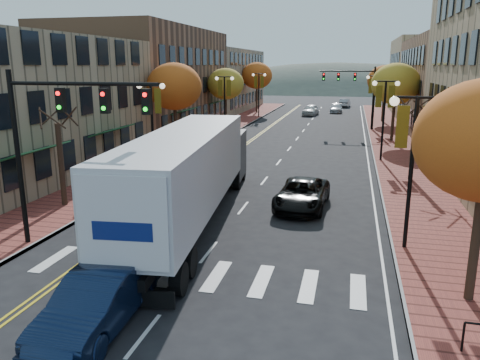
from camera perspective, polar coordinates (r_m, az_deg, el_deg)
The scene contains 27 objects.
ground at distance 15.24m, azimuth -8.41°, elevation -14.33°, with size 200.00×200.00×0.00m, color black.
sidewalk_left at distance 47.63m, azimuth -4.08°, elevation 5.26°, with size 4.00×85.00×0.15m, color brown.
sidewalk_right at distance 45.63m, azimuth 18.09°, elevation 4.23°, with size 4.00×85.00×0.15m, color brown.
building_left_mid at distance 53.28m, azimuth -11.44°, elevation 11.80°, with size 12.00×24.00×11.00m, color brown.
building_left_far at distance 76.73m, azimuth -3.48°, elevation 12.02°, with size 12.00×26.00×9.50m, color #9E8966.
building_right_far at distance 77.59m, azimuth 23.79°, elevation 11.48°, with size 15.00×20.00×11.00m, color #9E8966.
tree_left_a at distance 25.34m, azimuth -20.96°, elevation 1.75°, with size 0.28×0.28×4.20m.
tree_left_b at distance 39.12m, azimuth -8.01°, elevation 11.21°, with size 4.48×4.48×7.21m.
tree_left_c at distance 54.34m, azimuth -1.76°, elevation 11.62°, with size 4.16×4.16×6.69m.
tree_left_d at distance 71.85m, azimuth 2.07°, elevation 12.60°, with size 4.61×4.61×7.42m.
tree_right_b at distance 31.05m, azimuth 20.35°, elevation 3.88°, with size 0.28×0.28×4.20m.
tree_right_c at distance 46.60m, azimuth 18.45°, elevation 11.05°, with size 4.48×4.48×7.21m.
tree_right_d at distance 62.56m, azimuth 17.26°, elevation 11.53°, with size 4.35×4.35×7.00m.
lamp_left_b at distance 31.25m, azimuth -10.71°, elevation 8.35°, with size 1.96×0.36×6.05m.
lamp_left_c at distance 48.20m, azimuth -1.90°, elevation 10.43°, with size 1.96×0.36×6.05m.
lamp_left_d at distance 65.71m, azimuth 2.31°, elevation 11.34°, with size 1.96×0.36×6.05m.
lamp_right_a at distance 18.78m, azimuth 20.39°, elevation 4.21°, with size 1.96×0.36×6.05m.
lamp_right_b at distance 36.60m, azimuth 17.21°, elevation 8.75°, with size 1.96×0.36×6.05m.
lamp_right_c at distance 54.54m, azimuth 16.09°, elevation 10.31°, with size 1.96×0.36×6.05m.
traffic_mast_near at distance 18.87m, azimuth -21.22°, elevation 6.11°, with size 6.10×0.35×7.00m.
traffic_mast_far at distance 54.46m, azimuth 13.98°, elevation 11.09°, with size 6.10×0.34×7.00m.
semi_truck at distance 21.49m, azimuth -5.73°, elevation 1.46°, with size 4.57×17.80×4.40m.
navy_sedan at distance 13.89m, azimuth -17.08°, elevation -14.04°, with size 1.70×4.87×1.61m, color black.
black_suv at distance 24.18m, azimuth 7.59°, elevation -1.71°, with size 2.41×5.22×1.45m, color black.
car_far_white at distance 69.68m, azimuth 8.61°, elevation 8.45°, with size 1.88×4.67×1.59m, color silver.
car_far_silver at distance 74.51m, azimuth 11.64°, elevation 8.56°, with size 1.84×4.52×1.31m, color #AEB0B6.
car_far_oncoming at distance 84.69m, azimuth 12.65°, elevation 9.16°, with size 1.52×4.36×1.44m, color #939299.
Camera 1 is at (5.18, -12.42, 7.16)m, focal length 35.00 mm.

